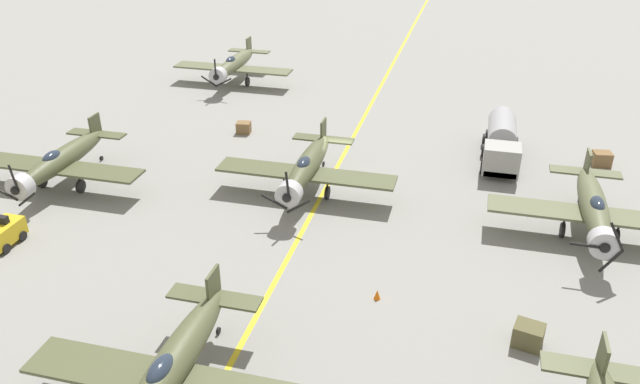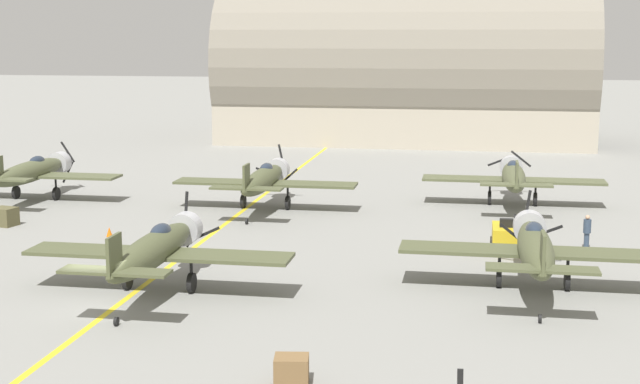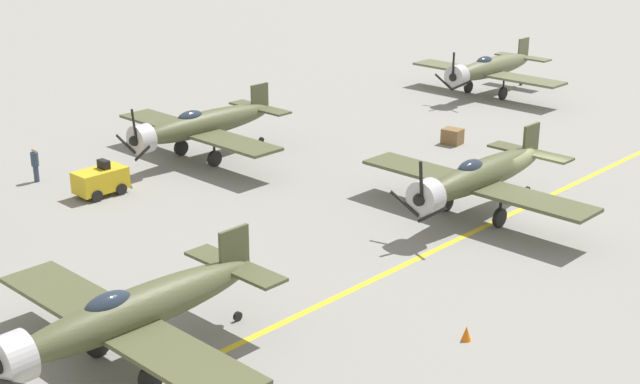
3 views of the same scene
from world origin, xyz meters
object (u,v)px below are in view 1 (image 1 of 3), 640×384
Objects in this scene: fuel_tanker at (501,142)px; airplane_mid_left at (594,207)px; airplane_far_center at (170,368)px; tow_tractor at (2,233)px; supply_crate_mid_lane at (244,128)px; traffic_cone at (377,294)px; supply_crate_by_tanker at (602,159)px; ground_crew_inspecting at (589,161)px; airplane_mid_right at (60,161)px; airplane_near_right at (234,64)px; supply_crate_outboard at (528,335)px; airplane_mid_center at (307,167)px.

airplane_mid_left is at bearing 117.43° from fuel_tanker.
airplane_far_center is 17.57m from tow_tractor.
supply_crate_mid_lane reaches higher than traffic_cone.
supply_crate_by_tanker reaches higher than supply_crate_mid_lane.
ground_crew_inspecting is (-34.29, -18.87, 0.10)m from tow_tractor.
fuel_tanker is at bearing 179.07° from supply_crate_mid_lane.
airplane_mid_left is 34.29m from airplane_mid_right.
fuel_tanker is 4.90× the size of ground_crew_inspecting.
airplane_mid_right is at bearing -16.90° from traffic_cone.
airplane_far_center is 7.35× the size of ground_crew_inspecting.
airplane_mid_left is 1.00× the size of airplane_near_right.
airplane_mid_right is at bearing 7.51° from airplane_mid_left.
supply_crate_by_tanker is at bearing 164.50° from airplane_near_right.
tow_tractor is at bearing 29.92° from supply_crate_by_tanker.
airplane_near_right is 9.06× the size of supply_crate_outboard.
airplane_near_right is 1.00× the size of airplane_far_center.
tow_tractor is at bearing 16.67° from airplane_mid_center.
fuel_tanker is 7.42m from supply_crate_by_tanker.
airplane_near_right reaches higher than traffic_cone.
airplane_mid_left is at bearing -149.28° from airplane_far_center.
supply_crate_by_tanker is 22.49m from supply_crate_outboard.
fuel_tanker is 3.08× the size of tow_tractor.
supply_crate_mid_lane is (-7.49, -19.75, -0.32)m from tow_tractor.
airplane_mid_right reaches higher than ground_crew_inspecting.
traffic_cone is at bearing -141.50° from airplane_far_center.
airplane_mid_right is (16.47, 3.24, -0.00)m from airplane_mid_center.
supply_crate_mid_lane is (7.71, -28.50, -1.54)m from airplane_far_center.
fuel_tanker reaches higher than ground_crew_inspecting.
airplane_far_center reaches higher than supply_crate_outboard.
ground_crew_inspecting is (-18.82, -8.27, -1.12)m from airplane_mid_center.
fuel_tanker is at bearing 7.36° from supply_crate_by_tanker.
airplane_mid_left is 34.58m from tow_tractor.
airplane_mid_center is 1.00× the size of airplane_far_center.
airplane_mid_right is 38.65m from supply_crate_by_tanker.
airplane_mid_left reaches higher than supply_crate_outboard.
airplane_mid_center reaches higher than supply_crate_outboard.
supply_crate_outboard is at bearing 167.10° from traffic_cone.
supply_crate_by_tanker is (-1.08, -1.48, -0.36)m from ground_crew_inspecting.
airplane_near_right reaches higher than ground_crew_inspecting.
airplane_mid_right is at bearing 86.66° from airplane_near_right.
airplane_mid_left reaches higher than traffic_cone.
traffic_cone is (-20.08, 31.52, -1.74)m from airplane_near_right.
ground_crew_inspecting is at bearing -153.97° from airplane_mid_right.
airplane_mid_left is at bearing -140.84° from traffic_cone.
tow_tractor is at bearing 34.66° from fuel_tanker.
fuel_tanker is at bearing -86.41° from supply_crate_outboard.
traffic_cone is (12.25, 18.51, -0.62)m from ground_crew_inspecting.
supply_crate_by_tanker is at bearing -172.64° from fuel_tanker.
traffic_cone is at bearing -12.90° from supply_crate_outboard.
supply_crate_mid_lane is 30.38m from supply_crate_outboard.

